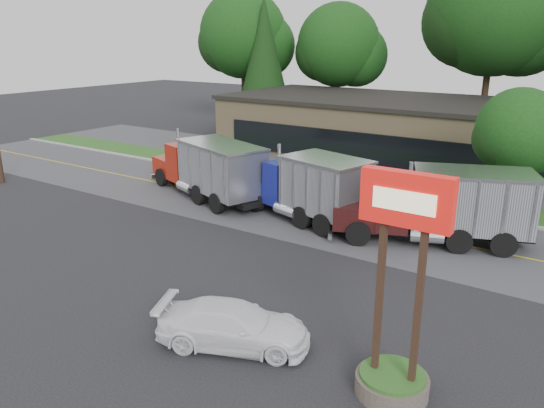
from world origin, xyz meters
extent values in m
plane|color=#2D2D31|center=(0.00, 0.00, 0.00)|extent=(140.00, 140.00, 0.00)
cube|color=#57575C|center=(0.00, 9.00, 0.00)|extent=(60.00, 8.00, 0.02)
cube|color=gold|center=(0.00, 9.00, 0.00)|extent=(60.00, 0.12, 0.01)
cube|color=#9E9E99|center=(0.00, 13.20, 0.00)|extent=(60.00, 0.30, 0.12)
cube|color=#28501B|center=(0.00, 15.00, 0.00)|extent=(60.00, 3.40, 0.03)
cube|color=#57575C|center=(0.00, 20.00, 0.00)|extent=(60.00, 7.00, 0.02)
cube|color=tan|center=(2.00, 26.00, 2.00)|extent=(32.00, 12.00, 4.00)
cylinder|color=#6B6054|center=(10.50, -2.50, 0.25)|extent=(1.90, 1.90, 0.50)
cylinder|color=#28501B|center=(10.50, -2.50, 0.55)|extent=(1.70, 1.70, 0.10)
cube|color=#332116|center=(10.00, -2.50, 2.60)|extent=(0.16, 0.16, 5.00)
cube|color=#332116|center=(11.00, -2.50, 2.60)|extent=(0.16, 0.16, 5.00)
cube|color=red|center=(10.50, -2.50, 5.30)|extent=(2.20, 0.35, 1.30)
cube|color=beige|center=(10.50, -2.69, 5.30)|extent=(1.50, 0.04, 0.50)
cube|color=beige|center=(10.50, -2.31, 5.30)|extent=(1.50, 0.04, 0.50)
cylinder|color=#382619|center=(-20.00, 32.00, 2.45)|extent=(0.56, 0.56, 4.90)
sphere|color=#12390F|center=(-20.00, 32.00, 9.09)|extent=(8.95, 8.95, 8.95)
sphere|color=#12390F|center=(-18.32, 33.12, 7.97)|extent=(6.71, 6.71, 6.71)
sphere|color=black|center=(-21.40, 31.16, 8.25)|extent=(6.15, 6.15, 6.15)
cylinder|color=#382619|center=(-10.00, 34.00, 2.18)|extent=(0.56, 0.56, 4.37)
sphere|color=#12390F|center=(-10.00, 34.00, 8.11)|extent=(7.99, 7.99, 7.99)
sphere|color=#12390F|center=(-8.50, 35.00, 7.11)|extent=(5.99, 5.99, 5.99)
sphere|color=black|center=(-11.25, 33.25, 7.36)|extent=(5.49, 5.49, 5.49)
cylinder|color=#382619|center=(4.00, 34.00, 2.99)|extent=(0.56, 0.56, 5.98)
sphere|color=#12390F|center=(4.00, 34.00, 11.10)|extent=(10.93, 10.93, 10.93)
sphere|color=#12390F|center=(6.05, 35.37, 9.73)|extent=(8.20, 8.20, 8.20)
sphere|color=black|center=(2.29, 32.98, 10.07)|extent=(7.51, 7.51, 7.51)
cylinder|color=#382619|center=(-16.00, 30.00, 0.50)|extent=(0.44, 0.44, 1.00)
cone|color=black|center=(-16.00, 30.00, 6.94)|extent=(5.55, 5.55, 11.36)
cylinder|color=#382619|center=(10.00, 15.00, 1.18)|extent=(0.56, 0.56, 2.36)
sphere|color=#12390F|center=(10.00, 15.00, 4.38)|extent=(4.31, 4.31, 4.31)
sphere|color=#12390F|center=(10.81, 15.54, 3.84)|extent=(3.23, 3.23, 3.23)
sphere|color=black|center=(9.33, 14.60, 3.97)|extent=(2.96, 2.96, 2.96)
cube|color=black|center=(-5.05, 8.41, 0.57)|extent=(8.84, 3.99, 0.28)
cube|color=#AA1D0C|center=(-8.75, 9.74, 1.12)|extent=(2.81, 2.89, 1.10)
cube|color=#AA1D0C|center=(-7.08, 9.14, 1.72)|extent=(2.29, 2.79, 2.20)
cube|color=black|center=(-7.73, 9.37, 2.12)|extent=(0.76, 2.00, 0.90)
cube|color=silver|center=(-3.57, 7.88, 2.02)|extent=(5.93, 4.18, 2.50)
cube|color=silver|center=(-3.57, 7.88, 3.32)|extent=(6.12, 4.37, 0.12)
cylinder|color=black|center=(-8.17, 10.75, 0.57)|extent=(1.15, 0.70, 1.10)
cylinder|color=black|center=(-8.95, 8.59, 0.57)|extent=(1.15, 0.70, 1.10)
cylinder|color=black|center=(-2.81, 8.83, 0.57)|extent=(1.15, 0.70, 1.10)
cylinder|color=black|center=(-3.59, 6.67, 0.57)|extent=(1.15, 0.70, 1.10)
cube|color=black|center=(1.77, 8.16, 0.57)|extent=(6.64, 2.65, 0.28)
cube|color=navy|center=(-1.00, 8.90, 1.12)|extent=(2.11, 2.63, 1.10)
cube|color=navy|center=(0.25, 8.57, 1.72)|extent=(1.72, 2.61, 2.20)
cube|color=black|center=(-0.24, 8.69, 2.12)|extent=(0.59, 2.05, 0.90)
cube|color=silver|center=(2.88, 7.87, 2.02)|extent=(4.46, 3.43, 2.50)
cube|color=silver|center=(2.88, 7.87, 3.32)|extent=(4.64, 3.61, 0.12)
cylinder|color=black|center=(-0.57, 9.97, 0.57)|extent=(1.15, 0.62, 1.10)
cylinder|color=black|center=(-1.16, 7.75, 0.57)|extent=(1.15, 0.62, 1.10)
cylinder|color=black|center=(3.46, 8.91, 0.57)|extent=(1.15, 0.62, 1.10)
cylinder|color=black|center=(2.87, 6.68, 0.57)|extent=(1.15, 0.62, 1.10)
cube|color=black|center=(8.09, 8.70, 0.57)|extent=(7.96, 3.95, 0.28)
cube|color=black|center=(4.79, 7.39, 1.12)|extent=(2.67, 2.86, 1.10)
cube|color=black|center=(6.28, 7.98, 1.72)|extent=(2.21, 2.76, 2.20)
cube|color=black|center=(5.70, 7.75, 2.12)|extent=(0.83, 1.97, 0.90)
cube|color=silver|center=(9.41, 9.23, 2.02)|extent=(5.46, 4.13, 2.50)
cube|color=silver|center=(9.41, 9.23, 3.32)|extent=(5.66, 4.32, 0.12)
cylinder|color=black|center=(4.53, 8.52, 0.57)|extent=(1.15, 0.73, 1.10)
cylinder|color=black|center=(5.38, 6.39, 0.57)|extent=(1.15, 0.73, 1.10)
cylinder|color=black|center=(9.32, 10.43, 0.57)|extent=(1.15, 0.73, 1.10)
cylinder|color=black|center=(10.17, 8.29, 0.57)|extent=(1.15, 0.73, 1.10)
imported|color=white|center=(5.69, -3.00, 0.67)|extent=(4.96, 3.52, 1.33)
camera|label=1|loc=(14.44, -13.97, 8.90)|focal=35.00mm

